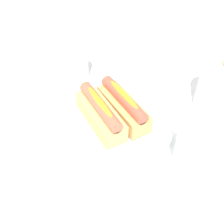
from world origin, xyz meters
TOP-DOWN VIEW (x-y plane):
  - ground_plane at (0.00, 0.00)m, footprint 2.40×2.40m
  - serving_bowl at (0.01, -0.02)m, footprint 0.27×0.27m
  - hotdog_front at (0.01, -0.05)m, footprint 0.16×0.07m
  - hotdog_back at (0.01, 0.01)m, footprint 0.16×0.08m
  - water_glass at (-0.22, -0.05)m, footprint 0.07×0.07m
  - paper_towel_roll at (0.02, 0.25)m, footprint 0.11×0.11m
  - napkin_box at (0.21, 0.07)m, footprint 0.12×0.06m

SIDE VIEW (x-z plane):
  - ground_plane at x=0.00m, z-range 0.00..0.00m
  - serving_bowl at x=0.01m, z-range 0.00..0.04m
  - water_glass at x=-0.22m, z-range 0.00..0.09m
  - hotdog_front at x=0.01m, z-range 0.03..0.10m
  - hotdog_back at x=0.01m, z-range 0.03..0.10m
  - paper_towel_roll at x=0.02m, z-range 0.00..0.13m
  - napkin_box at x=0.21m, z-range 0.00..0.15m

